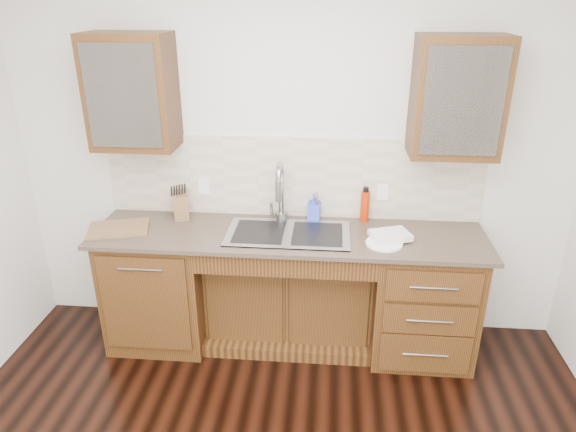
# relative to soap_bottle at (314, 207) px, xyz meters

# --- Properties ---
(wall_back) EXTENTS (4.00, 0.10, 2.70)m
(wall_back) POSITION_rel_soap_bottle_xyz_m (-0.16, 0.12, 0.34)
(wall_back) COLOR silver
(wall_back) RESTS_ON ground
(base_cabinet_left) EXTENTS (0.70, 0.62, 0.88)m
(base_cabinet_left) POSITION_rel_soap_bottle_xyz_m (-1.11, -0.24, -0.57)
(base_cabinet_left) COLOR #593014
(base_cabinet_left) RESTS_ON ground
(base_cabinet_center) EXTENTS (1.20, 0.44, 0.70)m
(base_cabinet_center) POSITION_rel_soap_bottle_xyz_m (-0.16, -0.15, -0.66)
(base_cabinet_center) COLOR #593014
(base_cabinet_center) RESTS_ON ground
(base_cabinet_right) EXTENTS (0.70, 0.62, 0.88)m
(base_cabinet_right) POSITION_rel_soap_bottle_xyz_m (0.79, -0.24, -0.57)
(base_cabinet_right) COLOR #593014
(base_cabinet_right) RESTS_ON ground
(countertop) EXTENTS (2.70, 0.65, 0.03)m
(countertop) POSITION_rel_soap_bottle_xyz_m (-0.16, -0.26, -0.11)
(countertop) COLOR #84705B
(countertop) RESTS_ON base_cabinet_left
(backsplash) EXTENTS (2.70, 0.02, 0.59)m
(backsplash) POSITION_rel_soap_bottle_xyz_m (-0.16, 0.06, 0.20)
(backsplash) COLOR beige
(backsplash) RESTS_ON wall_back
(sink) EXTENTS (0.84, 0.46, 0.19)m
(sink) POSITION_rel_soap_bottle_xyz_m (-0.16, -0.27, -0.18)
(sink) COLOR #9E9EA5
(sink) RESTS_ON countertop
(faucet) EXTENTS (0.04, 0.04, 0.40)m
(faucet) POSITION_rel_soap_bottle_xyz_m (-0.23, -0.04, 0.10)
(faucet) COLOR #999993
(faucet) RESTS_ON countertop
(filter_tap) EXTENTS (0.02, 0.02, 0.24)m
(filter_tap) POSITION_rel_soap_bottle_xyz_m (0.02, -0.03, 0.02)
(filter_tap) COLOR #999993
(filter_tap) RESTS_ON countertop
(upper_cabinet_left) EXTENTS (0.55, 0.34, 0.75)m
(upper_cabinet_left) POSITION_rel_soap_bottle_xyz_m (-1.21, -0.10, 0.82)
(upper_cabinet_left) COLOR #593014
(upper_cabinet_left) RESTS_ON wall_back
(upper_cabinet_right) EXTENTS (0.55, 0.34, 0.75)m
(upper_cabinet_right) POSITION_rel_soap_bottle_xyz_m (0.89, -0.10, 0.82)
(upper_cabinet_right) COLOR #593014
(upper_cabinet_right) RESTS_ON wall_back
(outlet_left) EXTENTS (0.08, 0.01, 0.12)m
(outlet_left) POSITION_rel_soap_bottle_xyz_m (-0.81, 0.05, 0.11)
(outlet_left) COLOR white
(outlet_left) RESTS_ON backsplash
(outlet_right) EXTENTS (0.08, 0.01, 0.12)m
(outlet_right) POSITION_rel_soap_bottle_xyz_m (0.49, 0.05, 0.11)
(outlet_right) COLOR white
(outlet_right) RESTS_ON backsplash
(soap_bottle) EXTENTS (0.09, 0.09, 0.19)m
(soap_bottle) POSITION_rel_soap_bottle_xyz_m (0.00, 0.00, 0.00)
(soap_bottle) COLOR blue
(soap_bottle) RESTS_ON countertop
(water_bottle) EXTENTS (0.08, 0.08, 0.23)m
(water_bottle) POSITION_rel_soap_bottle_xyz_m (0.36, 0.00, 0.02)
(water_bottle) COLOR #B22404
(water_bottle) RESTS_ON countertop
(plate) EXTENTS (0.31, 0.31, 0.01)m
(plate) POSITION_rel_soap_bottle_xyz_m (0.48, -0.37, -0.09)
(plate) COLOR white
(plate) RESTS_ON countertop
(dish_towel) EXTENTS (0.30, 0.26, 0.04)m
(dish_towel) POSITION_rel_soap_bottle_xyz_m (0.52, -0.30, -0.06)
(dish_towel) COLOR white
(dish_towel) RESTS_ON plate
(knife_block) EXTENTS (0.15, 0.19, 0.19)m
(knife_block) POSITION_rel_soap_bottle_xyz_m (-0.97, -0.05, -0.00)
(knife_block) COLOR olive
(knife_block) RESTS_ON countertop
(cutting_board) EXTENTS (0.46, 0.38, 0.02)m
(cutting_board) POSITION_rel_soap_bottle_xyz_m (-1.35, -0.30, -0.09)
(cutting_board) COLOR olive
(cutting_board) RESTS_ON countertop
(cup_left_a) EXTENTS (0.15, 0.15, 0.10)m
(cup_left_a) POSITION_rel_soap_bottle_xyz_m (-1.30, -0.10, 0.77)
(cup_left_a) COLOR silver
(cup_left_a) RESTS_ON upper_cabinet_left
(cup_left_b) EXTENTS (0.10, 0.10, 0.09)m
(cup_left_b) POSITION_rel_soap_bottle_xyz_m (-1.14, -0.10, 0.76)
(cup_left_b) COLOR silver
(cup_left_b) RESTS_ON upper_cabinet_left
(cup_right_a) EXTENTS (0.13, 0.13, 0.10)m
(cup_right_a) POSITION_rel_soap_bottle_xyz_m (0.84, -0.10, 0.77)
(cup_right_a) COLOR white
(cup_right_a) RESTS_ON upper_cabinet_right
(cup_right_b) EXTENTS (0.11, 0.11, 0.09)m
(cup_right_b) POSITION_rel_soap_bottle_xyz_m (1.03, -0.10, 0.77)
(cup_right_b) COLOR white
(cup_right_b) RESTS_ON upper_cabinet_right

